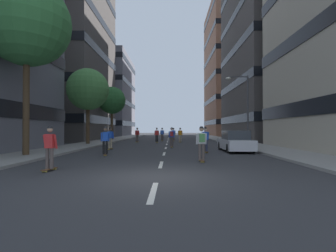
{
  "coord_description": "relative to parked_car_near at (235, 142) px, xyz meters",
  "views": [
    {
      "loc": [
        0.47,
        -8.57,
        1.65
      ],
      "look_at": [
        0.0,
        27.82,
        2.04
      ],
      "focal_mm": 26.89,
      "sensor_mm": 36.0,
      "label": 1
    }
  ],
  "objects": [
    {
      "name": "parked_car_near",
      "position": [
        0.0,
        0.0,
        0.0
      ],
      "size": [
        1.82,
        4.4,
        1.52
      ],
      "color": "silver",
      "rests_on": "ground_plane"
    },
    {
      "name": "street_tree_mid",
      "position": [
        -13.1,
        17.29,
        4.96
      ],
      "size": [
        3.86,
        3.86,
        7.48
      ],
      "color": "#4C3823",
      "rests_on": "sidewalk_left"
    },
    {
      "name": "ground_plane",
      "position": [
        -5.12,
        13.13,
        -0.7
      ],
      "size": [
        137.29,
        137.29,
        0.0
      ],
      "primitive_type": "plane",
      "color": "#333335"
    },
    {
      "name": "building_left_far",
      "position": [
        -22.91,
        42.47,
        8.88
      ],
      "size": [
        16.4,
        18.21,
        18.97
      ],
      "color": "slate",
      "rests_on": "ground_plane"
    },
    {
      "name": "skater_0",
      "position": [
        -5.88,
        15.83,
        0.29
      ],
      "size": [
        0.53,
        0.9,
        1.78
      ],
      "color": "brown",
      "rests_on": "ground_plane"
    },
    {
      "name": "sidewalk_right",
      "position": [
        2.87,
        15.99,
        -0.63
      ],
      "size": [
        3.34,
        62.93,
        0.14
      ],
      "primitive_type": "cube",
      "color": "gray",
      "rests_on": "ground_plane"
    },
    {
      "name": "building_left_mid",
      "position": [
        -22.91,
        18.7,
        16.21
      ],
      "size": [
        16.4,
        16.32,
        33.63
      ],
      "color": "#4C4744",
      "rests_on": "ground_plane"
    },
    {
      "name": "skater_7",
      "position": [
        -8.72,
        -2.86,
        0.29
      ],
      "size": [
        0.57,
        0.92,
        1.78
      ],
      "color": "brown",
      "rests_on": "ground_plane"
    },
    {
      "name": "skater_8",
      "position": [
        -9.4,
        -8.55,
        0.29
      ],
      "size": [
        0.55,
        0.91,
        1.78
      ],
      "color": "brown",
      "rests_on": "ground_plane"
    },
    {
      "name": "skater_1",
      "position": [
        -9.5,
        1.64,
        0.29
      ],
      "size": [
        0.55,
        0.92,
        1.78
      ],
      "color": "brown",
      "rests_on": "ground_plane"
    },
    {
      "name": "building_right_far",
      "position": [
        12.68,
        42.47,
        14.93
      ],
      "size": [
        16.4,
        18.73,
        31.07
      ],
      "color": "#9E6B51",
      "rests_on": "ground_plane"
    },
    {
      "name": "skater_6",
      "position": [
        -4.35,
        15.25,
        0.29
      ],
      "size": [
        0.55,
        0.91,
        1.78
      ],
      "color": "brown",
      "rests_on": "ground_plane"
    },
    {
      "name": "street_tree_far",
      "position": [
        -13.1,
        7.01,
        4.92
      ],
      "size": [
        4.21,
        4.21,
        7.61
      ],
      "color": "#4C3823",
      "rests_on": "sidewalk_left"
    },
    {
      "name": "street_tree_near",
      "position": [
        -13.1,
        -3.81,
        7.12
      ],
      "size": [
        5.02,
        5.02,
        10.22
      ],
      "color": "#4C3823",
      "rests_on": "sidewalk_left"
    },
    {
      "name": "lane_markings",
      "position": [
        -5.12,
        13.25,
        -0.7
      ],
      "size": [
        0.16,
        52.2,
        0.01
      ],
      "color": "silver",
      "rests_on": "ground_plane"
    },
    {
      "name": "building_right_mid",
      "position": [
        12.68,
        18.7,
        14.51
      ],
      "size": [
        16.4,
        18.38,
        30.23
      ],
      "color": "#4C4744",
      "rests_on": "ground_plane"
    },
    {
      "name": "skater_10",
      "position": [
        -6.38,
        11.84,
        0.29
      ],
      "size": [
        0.57,
        0.92,
        1.78
      ],
      "color": "brown",
      "rests_on": "ground_plane"
    },
    {
      "name": "skater_2",
      "position": [
        -3.13,
        -5.75,
        0.32
      ],
      "size": [
        0.53,
        0.9,
        1.78
      ],
      "color": "brown",
      "rests_on": "ground_plane"
    },
    {
      "name": "sidewalk_left",
      "position": [
        -13.1,
        15.99,
        -0.63
      ],
      "size": [
        3.34,
        62.93,
        0.14
      ],
      "primitive_type": "cube",
      "color": "gray",
      "rests_on": "ground_plane"
    },
    {
      "name": "skater_4",
      "position": [
        -2.29,
        -0.93,
        0.29
      ],
      "size": [
        0.55,
        0.92,
        1.78
      ],
      "color": "brown",
      "rests_on": "ground_plane"
    },
    {
      "name": "skater_9",
      "position": [
        -3.56,
        12.17,
        0.29
      ],
      "size": [
        0.56,
        0.92,
        1.78
      ],
      "color": "brown",
      "rests_on": "ground_plane"
    },
    {
      "name": "streetlamp_right",
      "position": [
        2.17,
        5.32,
        3.44
      ],
      "size": [
        2.13,
        0.3,
        6.5
      ],
      "color": "#3F3F44",
      "rests_on": "sidewalk_right"
    },
    {
      "name": "skater_5",
      "position": [
        -4.61,
        3.89,
        0.32
      ],
      "size": [
        0.53,
        0.9,
        1.78
      ],
      "color": "brown",
      "rests_on": "ground_plane"
    },
    {
      "name": "skater_3",
      "position": [
        -8.84,
        12.44,
        0.32
      ],
      "size": [
        0.56,
        0.92,
        1.78
      ],
      "color": "brown",
      "rests_on": "ground_plane"
    }
  ]
}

